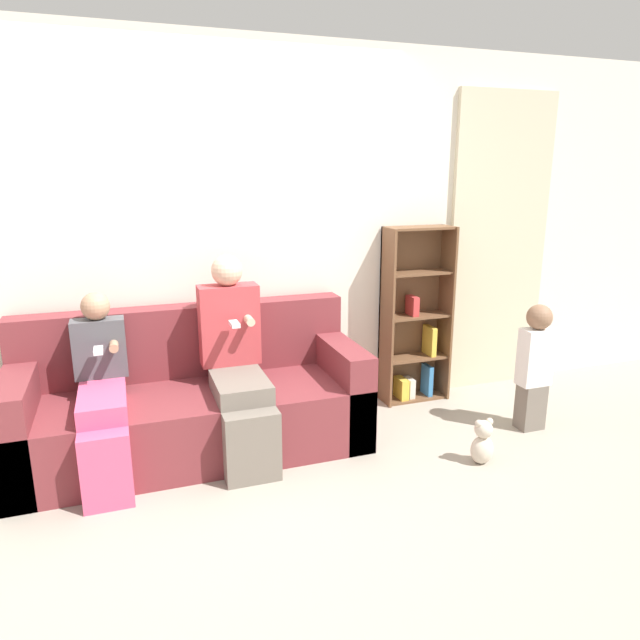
# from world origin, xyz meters

# --- Properties ---
(ground_plane) EXTENTS (14.00, 14.00, 0.00)m
(ground_plane) POSITION_xyz_m (0.00, 0.00, 0.00)
(ground_plane) COLOR #9E9384
(back_wall) EXTENTS (10.00, 0.06, 2.55)m
(back_wall) POSITION_xyz_m (0.00, 0.93, 1.27)
(back_wall) COLOR silver
(back_wall) RESTS_ON ground_plane
(curtain_panel) EXTENTS (0.85, 0.04, 2.29)m
(curtain_panel) POSITION_xyz_m (2.15, 0.88, 1.15)
(curtain_panel) COLOR beige
(curtain_panel) RESTS_ON ground_plane
(couch) EXTENTS (2.10, 0.80, 0.87)m
(couch) POSITION_xyz_m (-0.31, 0.50, 0.30)
(couch) COLOR maroon
(couch) RESTS_ON ground_plane
(adult_seated) EXTENTS (0.37, 0.74, 1.21)m
(adult_seated) POSITION_xyz_m (-0.05, 0.38, 0.62)
(adult_seated) COLOR #70665B
(adult_seated) RESTS_ON ground_plane
(child_seated) EXTENTS (0.30, 0.74, 1.03)m
(child_seated) POSITION_xyz_m (-0.83, 0.34, 0.52)
(child_seated) COLOR #DB4C75
(child_seated) RESTS_ON ground_plane
(toddler_standing) EXTENTS (0.21, 0.17, 0.87)m
(toddler_standing) POSITION_xyz_m (1.89, 0.05, 0.46)
(toddler_standing) COLOR #70665B
(toddler_standing) RESTS_ON ground_plane
(bookshelf) EXTENTS (0.51, 0.23, 1.32)m
(bookshelf) POSITION_xyz_m (1.39, 0.81, 0.60)
(bookshelf) COLOR brown
(bookshelf) RESTS_ON ground_plane
(teddy_bear) EXTENTS (0.14, 0.12, 0.29)m
(teddy_bear) POSITION_xyz_m (1.29, -0.26, 0.13)
(teddy_bear) COLOR beige
(teddy_bear) RESTS_ON ground_plane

